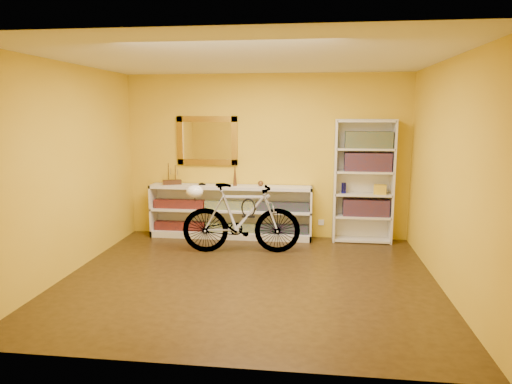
# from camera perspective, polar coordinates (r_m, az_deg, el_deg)

# --- Properties ---
(floor) EXTENTS (4.50, 4.00, 0.01)m
(floor) POSITION_cam_1_polar(r_m,az_deg,el_deg) (5.72, -0.88, -10.69)
(floor) COLOR black
(floor) RESTS_ON ground
(ceiling) EXTENTS (4.50, 4.00, 0.01)m
(ceiling) POSITION_cam_1_polar(r_m,az_deg,el_deg) (5.39, -0.96, 16.30)
(ceiling) COLOR silver
(ceiling) RESTS_ON ground
(back_wall) EXTENTS (4.50, 0.01, 2.60)m
(back_wall) POSITION_cam_1_polar(r_m,az_deg,el_deg) (7.38, 1.25, 4.40)
(back_wall) COLOR gold
(back_wall) RESTS_ON ground
(left_wall) EXTENTS (0.01, 4.00, 2.60)m
(left_wall) POSITION_cam_1_polar(r_m,az_deg,el_deg) (6.13, -22.30, 2.56)
(left_wall) COLOR gold
(left_wall) RESTS_ON ground
(right_wall) EXTENTS (0.01, 4.00, 2.60)m
(right_wall) POSITION_cam_1_polar(r_m,az_deg,el_deg) (5.55, 22.80, 1.84)
(right_wall) COLOR gold
(right_wall) RESTS_ON ground
(gilt_mirror) EXTENTS (0.98, 0.06, 0.78)m
(gilt_mirror) POSITION_cam_1_polar(r_m,az_deg,el_deg) (7.47, -6.08, 6.34)
(gilt_mirror) COLOR olive
(gilt_mirror) RESTS_ON back_wall
(wall_socket) EXTENTS (0.09, 0.02, 0.09)m
(wall_socket) POSITION_cam_1_polar(r_m,az_deg,el_deg) (7.49, 8.08, -3.75)
(wall_socket) COLOR silver
(wall_socket) RESTS_ON back_wall
(console_unit) EXTENTS (2.60, 0.35, 0.85)m
(console_unit) POSITION_cam_1_polar(r_m,az_deg,el_deg) (7.40, -3.17, -2.45)
(console_unit) COLOR silver
(console_unit) RESTS_ON floor
(cd_row_lower) EXTENTS (2.50, 0.13, 0.14)m
(cd_row_lower) POSITION_cam_1_polar(r_m,az_deg,el_deg) (7.44, -3.18, -4.40)
(cd_row_lower) COLOR black
(cd_row_lower) RESTS_ON console_unit
(cd_row_upper) EXTENTS (2.50, 0.13, 0.14)m
(cd_row_upper) POSITION_cam_1_polar(r_m,az_deg,el_deg) (7.36, -3.21, -1.65)
(cd_row_upper) COLOR navy
(cd_row_upper) RESTS_ON console_unit
(model_ship) EXTENTS (0.31, 0.21, 0.35)m
(model_ship) POSITION_cam_1_polar(r_m,az_deg,el_deg) (7.53, -10.38, 2.24)
(model_ship) COLOR #381F0F
(model_ship) RESTS_ON console_unit
(toy_car) EXTENTS (0.00, 0.00, 0.00)m
(toy_car) POSITION_cam_1_polar(r_m,az_deg,el_deg) (7.42, -6.69, 0.87)
(toy_car) COLOR black
(toy_car) RESTS_ON console_unit
(bronze_ornament) EXTENTS (0.06, 0.06, 0.37)m
(bronze_ornament) POSITION_cam_1_polar(r_m,az_deg,el_deg) (7.28, -2.63, 2.24)
(bronze_ornament) COLOR brown
(bronze_ornament) RESTS_ON console_unit
(decorative_orb) EXTENTS (0.09, 0.09, 0.09)m
(decorative_orb) POSITION_cam_1_polar(r_m,az_deg,el_deg) (7.25, 0.58, 1.07)
(decorative_orb) COLOR brown
(decorative_orb) RESTS_ON console_unit
(bookcase) EXTENTS (0.90, 0.30, 1.90)m
(bookcase) POSITION_cam_1_polar(r_m,az_deg,el_deg) (7.26, 13.19, 1.27)
(bookcase) COLOR silver
(bookcase) RESTS_ON floor
(book_row_a) EXTENTS (0.70, 0.22, 0.26)m
(book_row_a) POSITION_cam_1_polar(r_m,az_deg,el_deg) (7.33, 13.45, -1.87)
(book_row_a) COLOR maroon
(book_row_a) RESTS_ON bookcase
(book_row_b) EXTENTS (0.70, 0.22, 0.28)m
(book_row_b) POSITION_cam_1_polar(r_m,az_deg,el_deg) (7.23, 13.68, 3.65)
(book_row_b) COLOR maroon
(book_row_b) RESTS_ON bookcase
(book_row_c) EXTENTS (0.70, 0.22, 0.25)m
(book_row_c) POSITION_cam_1_polar(r_m,az_deg,el_deg) (7.20, 13.78, 6.31)
(book_row_c) COLOR #1A4E5D
(book_row_c) RESTS_ON bookcase
(travel_mug) EXTENTS (0.07, 0.07, 0.16)m
(travel_mug) POSITION_cam_1_polar(r_m,az_deg,el_deg) (7.23, 10.82, 0.50)
(travel_mug) COLOR navy
(travel_mug) RESTS_ON bookcase
(red_tin) EXTENTS (0.16, 0.16, 0.17)m
(red_tin) POSITION_cam_1_polar(r_m,az_deg,el_deg) (7.21, 11.76, 6.08)
(red_tin) COLOR maroon
(red_tin) RESTS_ON bookcase
(yellow_bag) EXTENTS (0.21, 0.16, 0.14)m
(yellow_bag) POSITION_cam_1_polar(r_m,az_deg,el_deg) (7.27, 15.14, 0.30)
(yellow_bag) COLOR gold
(yellow_bag) RESTS_ON bookcase
(bicycle) EXTENTS (0.62, 1.76, 1.01)m
(bicycle) POSITION_cam_1_polar(r_m,az_deg,el_deg) (6.58, -1.84, -3.27)
(bicycle) COLOR silver
(bicycle) RESTS_ON floor
(helmet) EXTENTS (0.24, 0.23, 0.18)m
(helmet) POSITION_cam_1_polar(r_m,az_deg,el_deg) (6.57, -7.61, 0.06)
(helmet) COLOR white
(helmet) RESTS_ON bicycle
(u_lock) EXTENTS (0.21, 0.02, 0.21)m
(u_lock) POSITION_cam_1_polar(r_m,az_deg,el_deg) (6.54, -0.96, -1.98)
(u_lock) COLOR black
(u_lock) RESTS_ON bicycle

